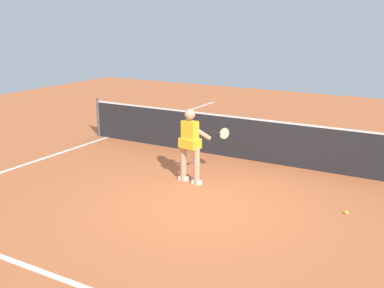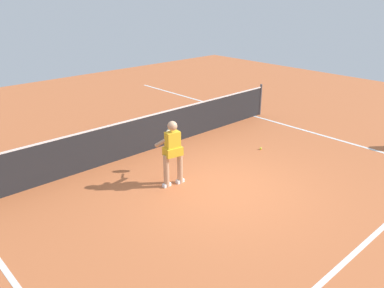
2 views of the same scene
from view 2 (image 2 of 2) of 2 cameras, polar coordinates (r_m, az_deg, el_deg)
name	(u,v)px [view 2 (image 2 of 2)]	position (r m, az deg, el deg)	size (l,w,h in m)	color
ground_plane	(225,187)	(9.03, 4.87, -6.29)	(27.53, 27.53, 0.00)	#C66638
service_line_marking	(358,250)	(7.60, 23.20, -14.05)	(9.44, 0.10, 0.01)	white
sideline_left_marking	(16,285)	(6.90, -24.43, -18.32)	(0.10, 19.18, 0.01)	white
sideline_right_marking	(330,137)	(12.64, 19.57, 0.91)	(0.10, 19.18, 0.01)	white
court_net	(147,133)	(10.84, -6.58, 1.59)	(10.12, 0.08, 1.11)	#4C4C51
tennis_player	(173,150)	(8.78, -2.88, -0.93)	(0.89, 0.91, 1.55)	tan
tennis_ball_far	(261,148)	(11.18, 10.04, -0.65)	(0.07, 0.07, 0.07)	#D1E533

